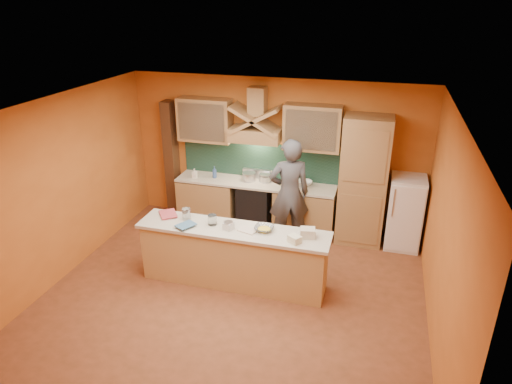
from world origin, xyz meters
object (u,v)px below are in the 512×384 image
(person, at_px, (289,193))
(kitchen_scale, at_px, (228,226))
(stove, at_px, (255,205))
(fridge, at_px, (405,213))
(mixing_bowl, at_px, (264,229))

(person, distance_m, kitchen_scale, 1.59)
(person, height_order, kitchen_scale, person)
(stove, relative_size, kitchen_scale, 6.95)
(stove, xyz_separation_m, fridge, (2.70, 0.00, 0.20))
(fridge, distance_m, person, 2.04)
(mixing_bowl, bearing_deg, stove, 109.82)
(fridge, distance_m, mixing_bowl, 2.76)
(fridge, height_order, mixing_bowl, fridge)
(stove, bearing_deg, kitchen_scale, -85.69)
(stove, bearing_deg, person, -32.28)
(stove, distance_m, fridge, 2.71)
(kitchen_scale, bearing_deg, mixing_bowl, 27.66)
(stove, distance_m, mixing_bowl, 2.02)
(fridge, height_order, person, person)
(fridge, xyz_separation_m, kitchen_scale, (-2.55, -1.94, 0.35))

